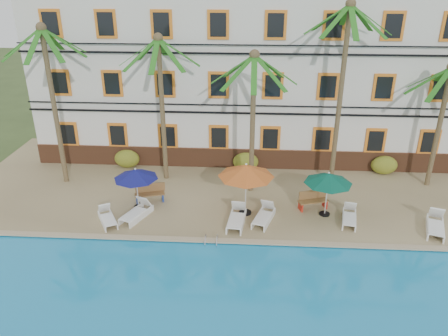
# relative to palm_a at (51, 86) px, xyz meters

# --- Properties ---
(ground) EXTENTS (100.00, 100.00, 0.00)m
(ground) POSITION_rel_palm_a_xyz_m (9.91, -4.51, -5.68)
(ground) COLOR #384C23
(ground) RESTS_ON ground
(pool_deck) EXTENTS (30.00, 12.00, 0.25)m
(pool_deck) POSITION_rel_palm_a_xyz_m (9.91, 0.49, -5.56)
(pool_deck) COLOR tan
(pool_deck) RESTS_ON ground
(pool_coping) EXTENTS (30.00, 0.35, 0.06)m
(pool_coping) POSITION_rel_palm_a_xyz_m (9.91, -5.41, -5.40)
(pool_coping) COLOR tan
(pool_coping) RESTS_ON pool_deck
(hotel_building) EXTENTS (25.40, 6.44, 10.22)m
(hotel_building) POSITION_rel_palm_a_xyz_m (9.91, 5.47, -0.31)
(hotel_building) COLOR silver
(hotel_building) RESTS_ON pool_deck
(palm_a) EXTENTS (4.17, 4.17, 8.54)m
(palm_a) POSITION_rel_palm_a_xyz_m (0.00, 0.00, 0.00)
(palm_a) COLOR brown
(palm_a) RESTS_ON pool_deck
(palm_b) EXTENTS (4.17, 4.17, 8.00)m
(palm_b) POSITION_rel_palm_a_xyz_m (5.53, 0.77, -0.31)
(palm_b) COLOR brown
(palm_b) RESTS_ON pool_deck
(palm_c) EXTENTS (4.17, 4.17, 7.44)m
(palm_c) POSITION_rel_palm_a_xyz_m (10.34, -0.46, -0.64)
(palm_c) COLOR brown
(palm_c) RESTS_ON pool_deck
(palm_d) EXTENTS (4.17, 4.17, 9.63)m
(palm_d) POSITION_rel_palm_a_xyz_m (14.78, 0.69, 0.61)
(palm_d) COLOR brown
(palm_d) RESTS_ON pool_deck
(palm_e) EXTENTS (4.17, 4.17, 6.73)m
(palm_e) POSITION_rel_palm_a_xyz_m (20.06, 0.80, -1.06)
(palm_e) COLOR brown
(palm_e) RESTS_ON pool_deck
(shrub_left) EXTENTS (1.50, 0.90, 1.10)m
(shrub_left) POSITION_rel_palm_a_xyz_m (2.94, 2.09, -4.88)
(shrub_left) COLOR #2A5C1A
(shrub_left) RESTS_ON pool_deck
(shrub_mid) EXTENTS (1.50, 0.90, 1.10)m
(shrub_mid) POSITION_rel_palm_a_xyz_m (10.02, 2.09, -4.88)
(shrub_mid) COLOR #2A5C1A
(shrub_mid) RESTS_ON pool_deck
(shrub_right) EXTENTS (1.50, 0.90, 1.10)m
(shrub_right) POSITION_rel_palm_a_xyz_m (18.02, 2.09, -4.88)
(shrub_right) COLOR #2A5C1A
(shrub_right) RESTS_ON pool_deck
(umbrella_blue) EXTENTS (2.16, 2.16, 2.17)m
(umbrella_blue) POSITION_rel_palm_a_xyz_m (4.77, -2.69, -3.59)
(umbrella_blue) COLOR black
(umbrella_blue) RESTS_ON pool_deck
(umbrella_red) EXTENTS (2.67, 2.67, 2.67)m
(umbrella_red) POSITION_rel_palm_a_xyz_m (10.09, -2.92, -3.15)
(umbrella_red) COLOR black
(umbrella_red) RESTS_ON pool_deck
(umbrella_green) EXTENTS (2.28, 2.28, 2.29)m
(umbrella_green) POSITION_rel_palm_a_xyz_m (13.94, -2.81, -3.48)
(umbrella_green) COLOR black
(umbrella_green) RESTS_ON pool_deck
(lounger_a) EXTENTS (1.35, 1.75, 0.79)m
(lounger_a) POSITION_rel_palm_a_xyz_m (3.64, -4.16, -5.18)
(lounger_a) COLOR white
(lounger_a) RESTS_ON pool_deck
(lounger_b) EXTENTS (1.37, 2.01, 0.90)m
(lounger_b) POSITION_rel_palm_a_xyz_m (4.92, -3.64, -5.14)
(lounger_b) COLOR white
(lounger_b) RESTS_ON pool_deck
(lounger_c) EXTENTS (0.92, 2.05, 0.94)m
(lounger_c) POSITION_rel_palm_a_xyz_m (9.71, -3.89, -5.13)
(lounger_c) COLOR white
(lounger_c) RESTS_ON pool_deck
(lounger_d) EXTENTS (1.21, 1.97, 0.88)m
(lounger_d) POSITION_rel_palm_a_xyz_m (10.98, -3.57, -5.15)
(lounger_d) COLOR white
(lounger_d) RESTS_ON pool_deck
(lounger_e) EXTENTS (0.96, 1.83, 0.82)m
(lounger_e) POSITION_rel_palm_a_xyz_m (14.99, -3.39, -5.17)
(lounger_e) COLOR white
(lounger_e) RESTS_ON pool_deck
(lounger_f) EXTENTS (1.29, 2.10, 0.93)m
(lounger_f) POSITION_rel_palm_a_xyz_m (18.73, -3.95, -5.13)
(lounger_f) COLOR white
(lounger_f) RESTS_ON pool_deck
(bench_left) EXTENTS (1.57, 0.86, 0.93)m
(bench_left) POSITION_rel_palm_a_xyz_m (5.18, -1.97, -4.96)
(bench_left) COLOR olive
(bench_left) RESTS_ON pool_deck
(bench_right) EXTENTS (1.57, 0.91, 0.93)m
(bench_right) POSITION_rel_palm_a_xyz_m (13.41, -2.20, -4.96)
(bench_right) COLOR olive
(bench_right) RESTS_ON pool_deck
(pool_ladder) EXTENTS (0.54, 0.74, 0.74)m
(pool_ladder) POSITION_rel_palm_a_xyz_m (8.67, -5.51, -5.43)
(pool_ladder) COLOR silver
(pool_ladder) RESTS_ON ground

